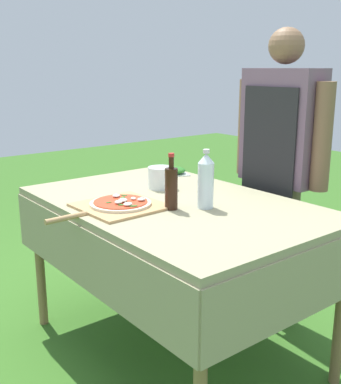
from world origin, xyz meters
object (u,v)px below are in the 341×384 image
at_px(person_cook, 280,156).
at_px(water_bottle, 206,181).
at_px(pizza_on_peel, 119,205).
at_px(prep_table, 174,219).
at_px(mixing_tub, 161,178).
at_px(herb_container, 176,171).
at_px(oil_bottle, 171,187).

bearing_deg(person_cook, water_bottle, 99.16).
bearing_deg(pizza_on_peel, prep_table, 72.73).
xyz_separation_m(prep_table, mixing_tub, (-0.24, 0.10, 0.14)).
xyz_separation_m(pizza_on_peel, water_bottle, (0.24, 0.31, 0.11)).
bearing_deg(pizza_on_peel, herb_container, 119.25).
height_order(water_bottle, mixing_tub, water_bottle).
distance_m(water_bottle, mixing_tub, 0.43).
relative_size(person_cook, water_bottle, 6.00).
bearing_deg(prep_table, mixing_tub, 157.02).
distance_m(oil_bottle, mixing_tub, 0.39).
height_order(oil_bottle, mixing_tub, oil_bottle).
bearing_deg(person_cook, mixing_tub, 60.89).
bearing_deg(person_cook, herb_container, 28.79).
bearing_deg(mixing_tub, oil_bottle, -30.08).
relative_size(pizza_on_peel, herb_container, 2.98).
xyz_separation_m(prep_table, pizza_on_peel, (-0.07, -0.26, 0.10)).
xyz_separation_m(prep_table, oil_bottle, (0.09, -0.09, 0.19)).
bearing_deg(herb_container, water_bottle, -27.85).
xyz_separation_m(person_cook, water_bottle, (0.09, -0.62, -0.03)).
bearing_deg(herb_container, prep_table, -39.32).
bearing_deg(mixing_tub, prep_table, -22.98).
height_order(herb_container, mixing_tub, mixing_tub).
bearing_deg(oil_bottle, water_bottle, 59.61).
relative_size(pizza_on_peel, mixing_tub, 4.15).
bearing_deg(water_bottle, pizza_on_peel, -128.19).
xyz_separation_m(person_cook, pizza_on_peel, (-0.15, -0.93, -0.14)).
relative_size(prep_table, mixing_tub, 10.95).
distance_m(pizza_on_peel, herb_container, 0.75).
xyz_separation_m(pizza_on_peel, oil_bottle, (0.16, 0.17, 0.09)).
bearing_deg(pizza_on_peel, mixing_tub, 113.07).
bearing_deg(mixing_tub, water_bottle, -8.16).
bearing_deg(herb_container, mixing_tub, -51.63).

